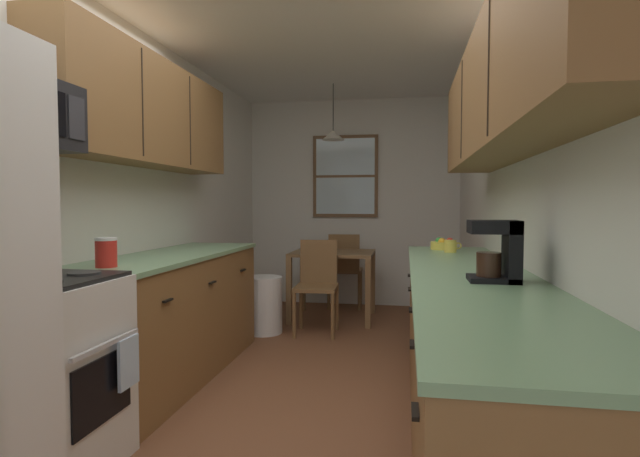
{
  "coord_description": "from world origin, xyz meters",
  "views": [
    {
      "loc": [
        0.66,
        -2.47,
        1.25
      ],
      "look_at": [
        -0.01,
        1.32,
        1.06
      ],
      "focal_mm": 27.42,
      "sensor_mm": 36.0,
      "label": 1
    }
  ],
  "objects_px": {
    "dining_table": "(333,263)",
    "table_serving_bowl": "(322,249)",
    "microwave_over_range": "(10,112)",
    "mug_by_coffeemaker": "(451,246)",
    "dining_chair_near": "(317,281)",
    "dining_chair_far": "(345,267)",
    "fruit_bowl": "(444,245)",
    "trash_bin": "(264,305)",
    "coffee_maker": "(500,249)",
    "stove_range": "(40,374)",
    "storage_canister": "(106,252)"
  },
  "relations": [
    {
      "from": "dining_table",
      "to": "mug_by_coffeemaker",
      "type": "bearing_deg",
      "value": -54.4
    },
    {
      "from": "table_serving_bowl",
      "to": "stove_range",
      "type": "bearing_deg",
      "value": -103.35
    },
    {
      "from": "dining_chair_near",
      "to": "fruit_bowl",
      "type": "xyz_separation_m",
      "value": [
        1.14,
        -0.73,
        0.44
      ]
    },
    {
      "from": "microwave_over_range",
      "to": "table_serving_bowl",
      "type": "distance_m",
      "value": 3.45
    },
    {
      "from": "dining_table",
      "to": "dining_chair_far",
      "type": "height_order",
      "value": "dining_chair_far"
    },
    {
      "from": "dining_chair_near",
      "to": "dining_chair_far",
      "type": "height_order",
      "value": "same"
    },
    {
      "from": "microwave_over_range",
      "to": "dining_chair_near",
      "type": "bearing_deg",
      "value": 71.31
    },
    {
      "from": "stove_range",
      "to": "microwave_over_range",
      "type": "bearing_deg",
      "value": 179.97
    },
    {
      "from": "dining_chair_near",
      "to": "table_serving_bowl",
      "type": "relative_size",
      "value": 4.97
    },
    {
      "from": "dining_chair_far",
      "to": "trash_bin",
      "type": "distance_m",
      "value": 1.44
    },
    {
      "from": "storage_canister",
      "to": "stove_range",
      "type": "bearing_deg",
      "value": -89.4
    },
    {
      "from": "coffee_maker",
      "to": "table_serving_bowl",
      "type": "bearing_deg",
      "value": 114.85
    },
    {
      "from": "storage_canister",
      "to": "microwave_over_range",
      "type": "bearing_deg",
      "value": -101.48
    },
    {
      "from": "storage_canister",
      "to": "table_serving_bowl",
      "type": "bearing_deg",
      "value": 74.01
    },
    {
      "from": "trash_bin",
      "to": "microwave_over_range",
      "type": "bearing_deg",
      "value": -98.92
    },
    {
      "from": "microwave_over_range",
      "to": "dining_table",
      "type": "relative_size",
      "value": 0.65
    },
    {
      "from": "stove_range",
      "to": "trash_bin",
      "type": "bearing_deg",
      "value": 83.54
    },
    {
      "from": "microwave_over_range",
      "to": "trash_bin",
      "type": "distance_m",
      "value": 2.98
    },
    {
      "from": "coffee_maker",
      "to": "dining_chair_far",
      "type": "bearing_deg",
      "value": 108.1
    },
    {
      "from": "stove_range",
      "to": "microwave_over_range",
      "type": "distance_m",
      "value": 1.2
    },
    {
      "from": "stove_range",
      "to": "mug_by_coffeemaker",
      "type": "xyz_separation_m",
      "value": [
        1.98,
        1.75,
        0.47
      ]
    },
    {
      "from": "dining_chair_far",
      "to": "table_serving_bowl",
      "type": "relative_size",
      "value": 4.97
    },
    {
      "from": "stove_range",
      "to": "coffee_maker",
      "type": "height_order",
      "value": "coffee_maker"
    },
    {
      "from": "microwave_over_range",
      "to": "dining_chair_far",
      "type": "xyz_separation_m",
      "value": [
        1.05,
        3.87,
        -1.17
      ]
    },
    {
      "from": "storage_canister",
      "to": "fruit_bowl",
      "type": "height_order",
      "value": "storage_canister"
    },
    {
      "from": "microwave_over_range",
      "to": "mug_by_coffeemaker",
      "type": "bearing_deg",
      "value": 39.85
    },
    {
      "from": "fruit_bowl",
      "to": "coffee_maker",
      "type": "bearing_deg",
      "value": -85.42
    },
    {
      "from": "dining_table",
      "to": "table_serving_bowl",
      "type": "relative_size",
      "value": 4.83
    },
    {
      "from": "trash_bin",
      "to": "storage_canister",
      "type": "xyz_separation_m",
      "value": [
        -0.3,
        -2.07,
        0.71
      ]
    },
    {
      "from": "dining_table",
      "to": "coffee_maker",
      "type": "bearing_deg",
      "value": -67.63
    },
    {
      "from": "dining_chair_near",
      "to": "mug_by_coffeemaker",
      "type": "height_order",
      "value": "mug_by_coffeemaker"
    },
    {
      "from": "stove_range",
      "to": "dining_chair_near",
      "type": "height_order",
      "value": "stove_range"
    },
    {
      "from": "dining_chair_near",
      "to": "coffee_maker",
      "type": "xyz_separation_m",
      "value": [
        1.27,
        -2.34,
        0.55
      ]
    },
    {
      "from": "mug_by_coffeemaker",
      "to": "dining_chair_far",
      "type": "bearing_deg",
      "value": 116.25
    },
    {
      "from": "microwave_over_range",
      "to": "dining_chair_near",
      "type": "xyz_separation_m",
      "value": [
        0.92,
        2.71,
        -1.17
      ]
    },
    {
      "from": "table_serving_bowl",
      "to": "fruit_bowl",
      "type": "bearing_deg",
      "value": -46.07
    },
    {
      "from": "microwave_over_range",
      "to": "mug_by_coffeemaker",
      "type": "height_order",
      "value": "microwave_over_range"
    },
    {
      "from": "stove_range",
      "to": "dining_chair_far",
      "type": "height_order",
      "value": "stove_range"
    },
    {
      "from": "microwave_over_range",
      "to": "stove_range",
      "type": "bearing_deg",
      "value": -0.03
    },
    {
      "from": "storage_canister",
      "to": "dining_chair_far",
      "type": "bearing_deg",
      "value": 74.33
    },
    {
      "from": "dining_table",
      "to": "table_serving_bowl",
      "type": "bearing_deg",
      "value": -143.18
    },
    {
      "from": "dining_chair_far",
      "to": "fruit_bowl",
      "type": "bearing_deg",
      "value": -61.8
    },
    {
      "from": "coffee_maker",
      "to": "table_serving_bowl",
      "type": "distance_m",
      "value": 3.14
    },
    {
      "from": "fruit_bowl",
      "to": "dining_chair_far",
      "type": "bearing_deg",
      "value": 118.2
    },
    {
      "from": "microwave_over_range",
      "to": "storage_canister",
      "type": "distance_m",
      "value": 0.87
    },
    {
      "from": "stove_range",
      "to": "dining_chair_far",
      "type": "xyz_separation_m",
      "value": [
        0.93,
        3.87,
        0.03
      ]
    },
    {
      "from": "microwave_over_range",
      "to": "dining_chair_near",
      "type": "height_order",
      "value": "microwave_over_range"
    },
    {
      "from": "coffee_maker",
      "to": "mug_by_coffeemaker",
      "type": "relative_size",
      "value": 2.24
    },
    {
      "from": "fruit_bowl",
      "to": "table_serving_bowl",
      "type": "relative_size",
      "value": 1.12
    },
    {
      "from": "mug_by_coffeemaker",
      "to": "coffee_maker",
      "type": "bearing_deg",
      "value": -85.99
    }
  ]
}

